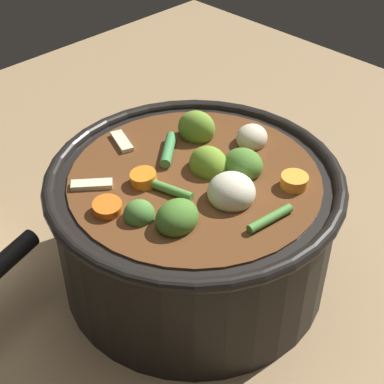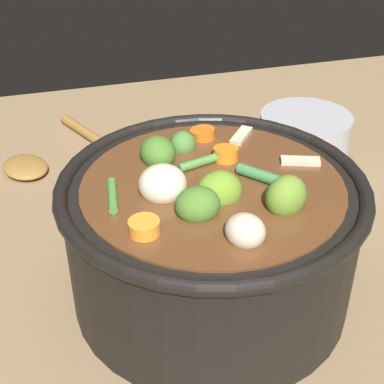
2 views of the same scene
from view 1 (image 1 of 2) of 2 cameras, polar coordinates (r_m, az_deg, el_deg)
name	(u,v)px [view 1 (image 1 of 2)]	position (r m, az deg, el deg)	size (l,w,h in m)	color
ground_plane	(194,272)	(0.61, 0.23, -7.83)	(1.10, 1.10, 0.00)	#8C704C
cooking_pot	(195,223)	(0.56, 0.27, -3.04)	(0.27, 0.27, 0.15)	black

